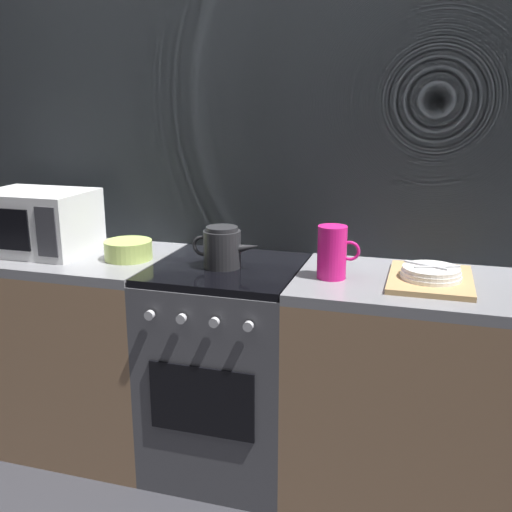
# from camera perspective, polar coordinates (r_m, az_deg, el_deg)

# --- Properties ---
(ground_plane) EXTENTS (8.00, 8.00, 0.00)m
(ground_plane) POSITION_cam_1_polar(r_m,az_deg,el_deg) (2.77, -2.62, -19.16)
(ground_plane) COLOR #2D2D33
(back_wall) EXTENTS (3.60, 0.05, 2.40)m
(back_wall) POSITION_cam_1_polar(r_m,az_deg,el_deg) (2.62, -0.60, 7.24)
(back_wall) COLOR gray
(back_wall) RESTS_ON ground_plane
(counter_left) EXTENTS (1.20, 0.60, 0.90)m
(counter_left) POSITION_cam_1_polar(r_m,az_deg,el_deg) (2.94, -19.69, -7.96)
(counter_left) COLOR #997251
(counter_left) RESTS_ON ground_plane
(stove_unit) EXTENTS (0.60, 0.63, 0.90)m
(stove_unit) POSITION_cam_1_polar(r_m,az_deg,el_deg) (2.54, -2.75, -10.76)
(stove_unit) COLOR #4C4C51
(stove_unit) RESTS_ON ground_plane
(counter_right) EXTENTS (1.20, 0.60, 0.90)m
(counter_right) POSITION_cam_1_polar(r_m,az_deg,el_deg) (2.43, 18.29, -12.86)
(counter_right) COLOR #997251
(counter_right) RESTS_ON ground_plane
(microwave) EXTENTS (0.46, 0.35, 0.27)m
(microwave) POSITION_cam_1_polar(r_m,az_deg,el_deg) (2.74, -20.44, 3.15)
(microwave) COLOR white
(microwave) RESTS_ON counter_left
(kettle) EXTENTS (0.28, 0.15, 0.17)m
(kettle) POSITION_cam_1_polar(r_m,az_deg,el_deg) (2.34, -3.28, 0.83)
(kettle) COLOR #262628
(kettle) RESTS_ON stove_unit
(mixing_bowl) EXTENTS (0.20, 0.20, 0.08)m
(mixing_bowl) POSITION_cam_1_polar(r_m,az_deg,el_deg) (2.53, -12.30, 0.59)
(mixing_bowl) COLOR #B7D166
(mixing_bowl) RESTS_ON counter_left
(pitcher) EXTENTS (0.16, 0.11, 0.20)m
(pitcher) POSITION_cam_1_polar(r_m,az_deg,el_deg) (2.21, 7.44, 0.37)
(pitcher) COLOR #E5197A
(pitcher) RESTS_ON counter_right
(dish_pile) EXTENTS (0.30, 0.40, 0.07)m
(dish_pile) POSITION_cam_1_polar(r_m,az_deg,el_deg) (2.25, 16.61, -1.91)
(dish_pile) COLOR tan
(dish_pile) RESTS_ON counter_right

